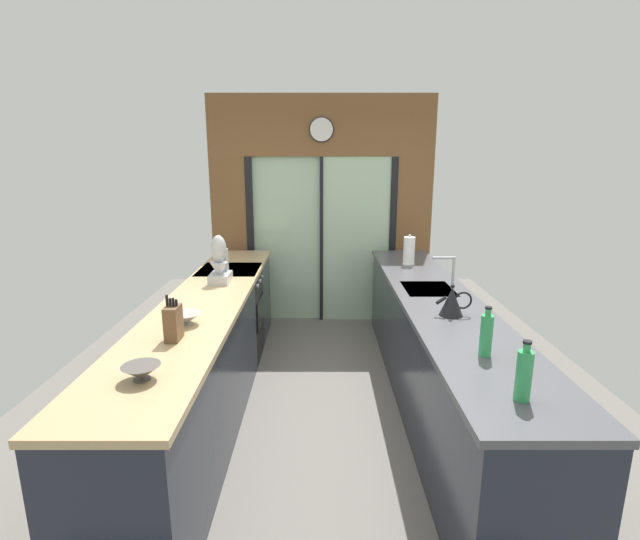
# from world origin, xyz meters

# --- Properties ---
(ground_plane) EXTENTS (5.04, 7.60, 0.02)m
(ground_plane) POSITION_xyz_m (0.00, 0.60, -0.01)
(ground_plane) COLOR slate
(back_wall_unit) EXTENTS (2.64, 0.12, 2.70)m
(back_wall_unit) POSITION_xyz_m (0.00, 2.40, 1.52)
(back_wall_unit) COLOR brown
(back_wall_unit) RESTS_ON ground_plane
(left_counter_run) EXTENTS (0.62, 3.80, 0.92)m
(left_counter_run) POSITION_xyz_m (-0.91, 0.13, 0.47)
(left_counter_run) COLOR #1E232D
(left_counter_run) RESTS_ON ground_plane
(right_counter_run) EXTENTS (0.62, 3.80, 0.92)m
(right_counter_run) POSITION_xyz_m (0.91, 0.30, 0.46)
(right_counter_run) COLOR #1E232D
(right_counter_run) RESTS_ON ground_plane
(sink_faucet) EXTENTS (0.19, 0.02, 0.27)m
(sink_faucet) POSITION_xyz_m (1.06, 0.55, 1.10)
(sink_faucet) COLOR #B7BABC
(sink_faucet) RESTS_ON right_counter_run
(oven_range) EXTENTS (0.60, 0.60, 0.92)m
(oven_range) POSITION_xyz_m (-0.91, 1.25, 0.46)
(oven_range) COLOR black
(oven_range) RESTS_ON ground_plane
(mixing_bowl_near) EXTENTS (0.19, 0.19, 0.08)m
(mixing_bowl_near) POSITION_xyz_m (-0.89, -1.10, 0.96)
(mixing_bowl_near) COLOR #514C47
(mixing_bowl_near) RESTS_ON left_counter_run
(mixing_bowl_far) EXTENTS (0.20, 0.20, 0.08)m
(mixing_bowl_far) POSITION_xyz_m (-0.89, -0.31, 0.96)
(mixing_bowl_far) COLOR gray
(mixing_bowl_far) RESTS_ON left_counter_run
(knife_block) EXTENTS (0.08, 0.14, 0.28)m
(knife_block) POSITION_xyz_m (-0.89, -0.58, 1.03)
(knife_block) COLOR brown
(knife_block) RESTS_ON left_counter_run
(stand_mixer) EXTENTS (0.17, 0.27, 0.42)m
(stand_mixer) POSITION_xyz_m (-0.89, 0.76, 1.08)
(stand_mixer) COLOR #B7BABC
(stand_mixer) RESTS_ON left_counter_run
(kettle) EXTENTS (0.25, 0.16, 0.22)m
(kettle) POSITION_xyz_m (0.89, -0.13, 1.02)
(kettle) COLOR black
(kettle) RESTS_ON right_counter_run
(soap_bottle_near) EXTENTS (0.07, 0.07, 0.28)m
(soap_bottle_near) POSITION_xyz_m (0.89, -1.29, 1.04)
(soap_bottle_near) COLOR #339E56
(soap_bottle_near) RESTS_ON right_counter_run
(soap_bottle_far) EXTENTS (0.07, 0.07, 0.28)m
(soap_bottle_far) POSITION_xyz_m (0.89, -0.81, 1.04)
(soap_bottle_far) COLOR #339E56
(soap_bottle_far) RESTS_ON right_counter_run
(paper_towel_roll) EXTENTS (0.13, 0.13, 0.32)m
(paper_towel_roll) POSITION_xyz_m (0.89, 1.45, 1.06)
(paper_towel_roll) COLOR #B7BABC
(paper_towel_roll) RESTS_ON right_counter_run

